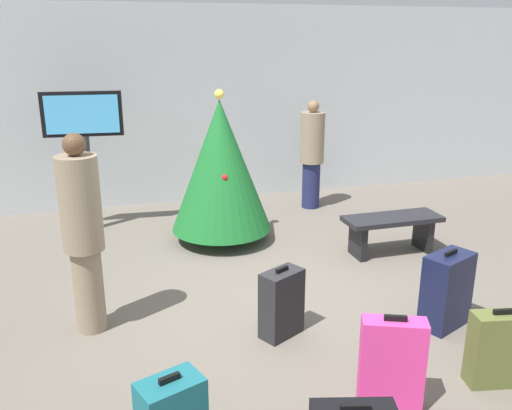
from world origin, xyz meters
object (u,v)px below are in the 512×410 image
Objects in this scene: traveller_1 at (83,231)px; suitcase_4 at (447,290)px; waiting_bench at (392,227)px; suitcase_1 at (498,349)px; flight_info_kiosk at (84,133)px; suitcase_3 at (282,303)px; traveller_0 at (312,153)px; suitcase_2 at (392,364)px; holiday_tree at (221,166)px.

traveller_1 is 2.44× the size of suitcase_4.
waiting_bench is 0.66× the size of traveller_1.
suitcase_1 is (-0.58, -2.59, -0.05)m from waiting_bench.
suitcase_3 is at bearing -64.41° from flight_info_kiosk.
suitcase_2 is (-1.26, -4.66, -0.52)m from traveller_0.
suitcase_1 is 1.78m from suitcase_3.
traveller_1 reaches higher than waiting_bench.
traveller_0 is 2.24× the size of suitcase_2.
traveller_1 is 3.33m from suitcase_4.
suitcase_4 is (1.09, 0.90, 0.00)m from suitcase_2.
suitcase_1 is (2.99, -4.55, -1.06)m from flight_info_kiosk.
waiting_bench is 1.89× the size of suitcase_1.
traveller_1 is at bearing 149.99° from suitcase_1.
suitcase_2 is at bearing -178.74° from suitcase_1.
suitcase_4 is at bearing 39.57° from suitcase_2.
traveller_0 is (1.67, 1.01, -0.14)m from holiday_tree.
holiday_tree is 1.08× the size of traveller_1.
holiday_tree is 2.63× the size of suitcase_4.
suitcase_1 is at bearing -69.67° from holiday_tree.
suitcase_4 is at bearing -92.61° from traveller_0.
traveller_1 is (-3.58, -0.85, 0.62)m from waiting_bench.
holiday_tree is 2.28m from waiting_bench.
traveller_0 is at bearing 64.22° from suitcase_3.
flight_info_kiosk reaches higher than traveller_0.
traveller_0 is at bearing 31.29° from holiday_tree.
suitcase_3 is at bearing 170.00° from suitcase_4.
suitcase_4 is at bearing -10.00° from suitcase_3.
suitcase_3 is at bearing -143.26° from waiting_bench.
suitcase_1 is at bearing -30.01° from traveller_1.
suitcase_2 reaches higher than suitcase_1.
traveller_0 is 2.52× the size of suitcase_3.
suitcase_2 reaches higher than waiting_bench.
traveller_0 is 2.23× the size of suitcase_4.
flight_info_kiosk is at bearing 123.34° from suitcase_1.
flight_info_kiosk is at bearing 115.59° from suitcase_3.
holiday_tree reaches higher than suitcase_4.
suitcase_3 is (-0.43, 1.16, -0.04)m from suitcase_2.
traveller_0 is at bearing 96.94° from waiting_bench.
traveller_1 is at bearing 139.76° from suitcase_2.
suitcase_1 is 0.97× the size of suitcase_3.
suitcase_3 is (-0.02, -2.48, -0.70)m from holiday_tree.
holiday_tree is at bearing -148.71° from traveller_0.
traveller_0 is 3.80m from suitcase_4.
suitcase_1 is (-0.33, -4.64, -0.57)m from traveller_0.
traveller_0 reaches higher than waiting_bench.
suitcase_4 is at bearing -15.23° from traveller_1.
waiting_bench is at bearing 36.74° from suitcase_3.
suitcase_2 is at bearing -105.10° from traveller_0.
traveller_1 is 2.76× the size of suitcase_3.
holiday_tree is at bearing 96.45° from suitcase_2.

